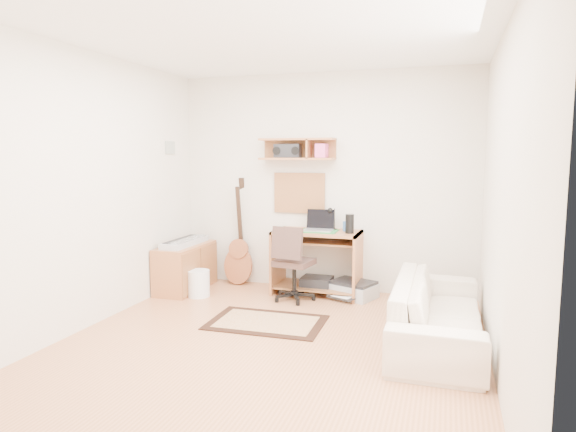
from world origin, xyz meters
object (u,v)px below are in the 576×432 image
(desk, at_px, (317,263))
(printer, at_px, (353,290))
(task_chair, at_px, (294,262))
(cabinet, at_px, (185,267))
(sofa, at_px, (438,301))

(desk, distance_m, printer, 0.53)
(desk, relative_size, task_chair, 1.15)
(printer, bearing_deg, task_chair, -132.73)
(cabinet, xyz_separation_m, sofa, (2.96, -0.85, 0.09))
(task_chair, height_order, printer, task_chair)
(task_chair, distance_m, cabinet, 1.40)
(desk, xyz_separation_m, printer, (0.44, -0.03, -0.29))
(task_chair, xyz_separation_m, cabinet, (-1.39, 0.03, -0.16))
(printer, height_order, sofa, sofa)
(printer, bearing_deg, cabinet, -150.86)
(sofa, bearing_deg, cabinet, 73.92)
(desk, relative_size, sofa, 0.53)
(cabinet, xyz_separation_m, printer, (2.01, 0.27, -0.19))
(desk, relative_size, printer, 2.07)
(desk, bearing_deg, task_chair, -118.92)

